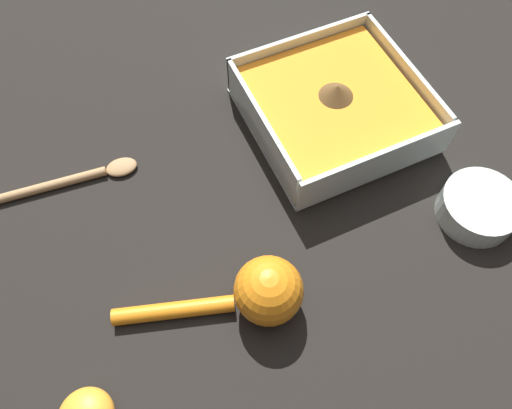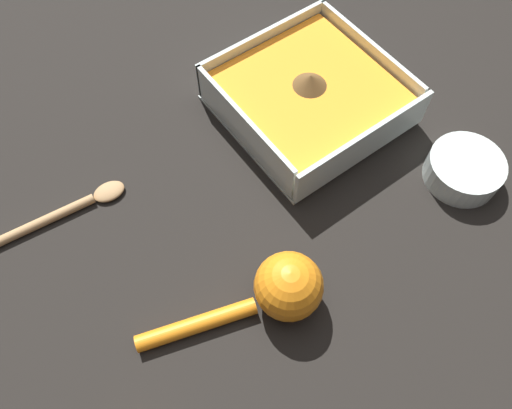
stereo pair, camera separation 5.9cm
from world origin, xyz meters
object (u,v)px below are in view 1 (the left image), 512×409
(spice_bowl, at_px, (478,208))
(square_dish, at_px, (334,109))
(lemon_squeezer, at_px, (259,293))
(wooden_spoon, at_px, (73,180))

(spice_bowl, bearing_deg, square_dish, 114.22)
(spice_bowl, distance_m, lemon_squeezer, 0.29)
(wooden_spoon, bearing_deg, spice_bowl, -23.76)
(lemon_squeezer, distance_m, wooden_spoon, 0.29)
(spice_bowl, xyz_separation_m, wooden_spoon, (-0.44, 0.25, -0.01))
(square_dish, height_order, wooden_spoon, square_dish)
(square_dish, distance_m, lemon_squeezer, 0.28)
(square_dish, relative_size, lemon_squeezer, 1.07)
(square_dish, xyz_separation_m, spice_bowl, (0.09, -0.20, -0.01))
(wooden_spoon, bearing_deg, lemon_squeezer, -52.64)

